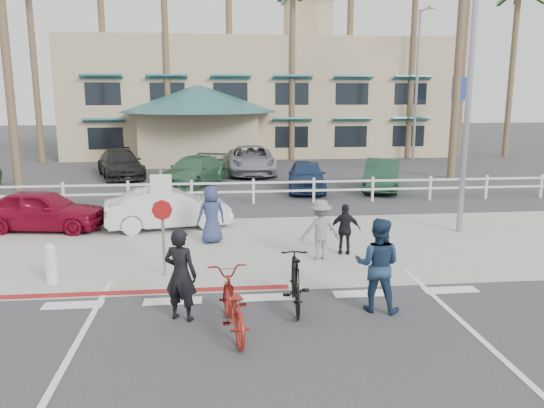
{
  "coord_description": "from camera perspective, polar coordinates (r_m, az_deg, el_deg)",
  "views": [
    {
      "loc": [
        -1.06,
        -9.9,
        4.19
      ],
      "look_at": [
        0.34,
        3.15,
        1.5
      ],
      "focal_mm": 35.0,
      "sensor_mm": 36.0,
      "label": 1
    }
  ],
  "objects": [
    {
      "name": "palm_11",
      "position": [
        28.71,
        19.59,
        16.56
      ],
      "size": [
        4.0,
        4.0,
        14.0
      ],
      "primitive_type": null,
      "color": "#1C3F18",
      "rests_on": "ground"
    },
    {
      "name": "palm_9",
      "position": [
        40.32,
        24.48,
        13.87
      ],
      "size": [
        4.0,
        4.0,
        13.0
      ],
      "primitive_type": null,
      "color": "#1C3F18",
      "rests_on": "ground"
    },
    {
      "name": "info_sign",
      "position": [
        35.3,
        19.36,
        8.69
      ],
      "size": [
        1.2,
        0.16,
        5.6
      ],
      "primitive_type": null,
      "color": "navy",
      "rests_on": "ground"
    },
    {
      "name": "rider_black",
      "position": [
        10.65,
        11.3,
        -6.43
      ],
      "size": [
        1.12,
        1.02,
        1.88
      ],
      "primitive_type": "imported",
      "rotation": [
        0.0,
        0.0,
        2.73
      ],
      "color": "#1B2F4A",
      "rests_on": "ground"
    },
    {
      "name": "pedestrian_child",
      "position": [
        14.25,
        7.89,
        -2.74
      ],
      "size": [
        0.87,
        0.51,
        1.38
      ],
      "primitive_type": "imported",
      "rotation": [
        0.0,
        0.0,
        2.92
      ],
      "color": "black",
      "rests_on": "ground"
    },
    {
      "name": "lot_car_4",
      "position": [
        28.75,
        -15.99,
        4.18
      ],
      "size": [
        3.34,
        5.24,
        1.41
      ],
      "primitive_type": "imported",
      "rotation": [
        0.0,
        0.0,
        0.3
      ],
      "color": "black",
      "rests_on": "ground"
    },
    {
      "name": "ground",
      "position": [
        10.8,
        -0.03,
        -11.25
      ],
      "size": [
        140.0,
        140.0,
        0.0
      ],
      "primitive_type": "plane",
      "color": "#333335"
    },
    {
      "name": "pedestrian_a",
      "position": [
        13.75,
        5.24,
        -2.79
      ],
      "size": [
        1.03,
        0.61,
        1.58
      ],
      "primitive_type": "imported",
      "rotation": [
        0.0,
        0.0,
        3.16
      ],
      "color": "slate",
      "rests_on": "ground"
    },
    {
      "name": "palm_10",
      "position": [
        26.52,
        -26.71,
        14.31
      ],
      "size": [
        4.0,
        4.0,
        12.0
      ],
      "primitive_type": null,
      "color": "#1C3F18",
      "rests_on": "ground"
    },
    {
      "name": "lot_car_2",
      "position": [
        23.74,
        3.74,
        3.07
      ],
      "size": [
        2.14,
        4.19,
        1.37
      ],
      "primitive_type": "imported",
      "rotation": [
        0.0,
        0.0,
        -0.14
      ],
      "color": "navy",
      "rests_on": "ground"
    },
    {
      "name": "car_white_sedan",
      "position": [
        17.25,
        -11.06,
        -0.48
      ],
      "size": [
        4.14,
        2.1,
        1.3
      ],
      "primitive_type": "imported",
      "rotation": [
        0.0,
        0.0,
        1.76
      ],
      "color": "silver",
      "rests_on": "ground"
    },
    {
      "name": "palm_1",
      "position": [
        36.65,
        -24.28,
        14.21
      ],
      "size": [
        4.0,
        4.0,
        13.0
      ],
      "primitive_type": null,
      "color": "#1C3F18",
      "rests_on": "ground"
    },
    {
      "name": "sign_post",
      "position": [
        12.47,
        -11.7,
        -1.36
      ],
      "size": [
        0.5,
        0.1,
        2.9
      ],
      "primitive_type": null,
      "color": "gray",
      "rests_on": "ground"
    },
    {
      "name": "parking_lot",
      "position": [
        28.23,
        -3.92,
        3.03
      ],
      "size": [
        50.0,
        16.0,
        0.01
      ],
      "primitive_type": "cube",
      "color": "#333335",
      "rests_on": "ground"
    },
    {
      "name": "lot_car_3",
      "position": [
        24.41,
        11.76,
        3.09
      ],
      "size": [
        2.8,
        4.42,
        1.38
      ],
      "primitive_type": "imported",
      "rotation": [
        0.0,
        0.0,
        -0.35
      ],
      "color": "#193925",
      "rests_on": "ground"
    },
    {
      "name": "palm_5",
      "position": [
        35.34,
        2.19,
        15.33
      ],
      "size": [
        4.0,
        4.0,
        13.0
      ],
      "primitive_type": null,
      "color": "#1C3F18",
      "rests_on": "ground"
    },
    {
      "name": "bollard_0",
      "position": [
        13.02,
        -22.68,
        -5.93
      ],
      "size": [
        0.26,
        0.26,
        0.95
      ],
      "primitive_type": null,
      "color": "silver",
      "rests_on": "ground"
    },
    {
      "name": "cross_street",
      "position": [
        18.9,
        -2.77,
        -1.23
      ],
      "size": [
        40.0,
        5.0,
        0.01
      ],
      "primitive_type": "cube",
      "color": "#333335",
      "rests_on": "ground"
    },
    {
      "name": "palm_7",
      "position": [
        37.37,
        14.9,
        15.53
      ],
      "size": [
        4.0,
        4.0,
        14.0
      ],
      "primitive_type": null,
      "color": "#1C3F18",
      "rests_on": "ground"
    },
    {
      "name": "curb_red",
      "position": [
        12.02,
        -15.23,
        -9.2
      ],
      "size": [
        7.0,
        0.25,
        0.02
      ],
      "primitive_type": "cube",
      "color": "maroon",
      "rests_on": "ground"
    },
    {
      "name": "lot_car_1",
      "position": [
        25.36,
        -8.45,
        3.51
      ],
      "size": [
        3.68,
        5.07,
        1.36
      ],
      "primitive_type": "imported",
      "rotation": [
        0.0,
        0.0,
        -0.43
      ],
      "color": "#325D3F",
      "rests_on": "ground"
    },
    {
      "name": "palm_8",
      "position": [
        39.88,
        19.99,
        15.68
      ],
      "size": [
        4.0,
        4.0,
        15.0
      ],
      "primitive_type": null,
      "color": "#1C3F18",
      "rests_on": "ground"
    },
    {
      "name": "palm_4",
      "position": [
        36.07,
        -4.62,
        16.82
      ],
      "size": [
        4.0,
        4.0,
        15.0
      ],
      "primitive_type": null,
      "color": "#1C3F18",
      "rests_on": "ground"
    },
    {
      "name": "bike_path",
      "position": [
        9.0,
        1.38,
        -16.14
      ],
      "size": [
        12.0,
        16.0,
        0.01
      ],
      "primitive_type": "cube",
      "color": "#333335",
      "rests_on": "ground"
    },
    {
      "name": "lot_car_5",
      "position": [
        28.92,
        -2.24,
        4.76
      ],
      "size": [
        2.61,
        5.49,
        1.51
      ],
      "primitive_type": "imported",
      "rotation": [
        0.0,
        0.0,
        -0.02
      ],
      "color": "gray",
      "rests_on": "ground"
    },
    {
      "name": "pedestrian_b",
      "position": [
        15.31,
        -6.54,
        -1.15
      ],
      "size": [
        0.93,
        0.74,
        1.67
      ],
      "primitive_type": "imported",
      "rotation": [
        0.0,
        0.0,
        3.43
      ],
      "color": "navy",
      "rests_on": "ground"
    },
    {
      "name": "streetlight_0",
      "position": [
        17.16,
        20.47,
        11.91
      ],
      "size": [
        0.6,
        2.0,
        9.0
      ],
      "primitive_type": null,
      "color": "gray",
      "rests_on": "ground"
    },
    {
      "name": "car_red_compact",
      "position": [
        18.19,
        -23.45,
        -0.59
      ],
      "size": [
        4.05,
        2.13,
        1.31
      ],
      "primitive_type": "imported",
      "rotation": [
        0.0,
        0.0,
        1.41
      ],
      "color": "maroon",
      "rests_on": "ground"
    },
    {
      "name": "bike_black",
      "position": [
        10.66,
        2.54,
        -8.31
      ],
      "size": [
        0.67,
        1.92,
        1.13
      ],
      "primitive_type": "imported",
      "rotation": [
        0.0,
        0.0,
        3.07
      ],
      "color": "black",
      "rests_on": "ground"
    },
    {
      "name": "palm_2",
      "position": [
        36.76,
        -17.78,
        17.01
      ],
      "size": [
        4.0,
        4.0,
        16.0
      ],
      "primitive_type": null,
      "color": "#1C3F18",
      "rests_on": "ground"
    },
    {
      "name": "bike_red",
      "position": [
        9.64,
        -4.3,
        -10.63
      ],
      "size": [
        0.99,
        2.17,
        1.1
      ],
      "primitive_type": "imported",
      "rotation": [
        0.0,
        0.0,
        3.27
      ],
      "color": "maroon",
      "rests_on": "ground"
    },
    {
      "name": "building",
      "position": [
        41.04,
        -1.91,
        13.62
      ],
      "size": [
        28.0,
        16.0,
        11.3
      ],
      "primitive_type": null,
      "color": "tan",
      "rests_on": "ground"
    },
    {
      "name": "rail_fence",
      "position": [
        20.79,
        -1.73,
        1.36
      ],
      "size": [
        29.4,
        0.16,
        1.0
      ],
      "primitive_type": null,
      "color": "silver",
      "rests_on": "ground"
    },
    {
      "name": "sidewalk_plaza",
      "position": [
        15.03,
        -1.86,
        -4.59
      ],
      "size": [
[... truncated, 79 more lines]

